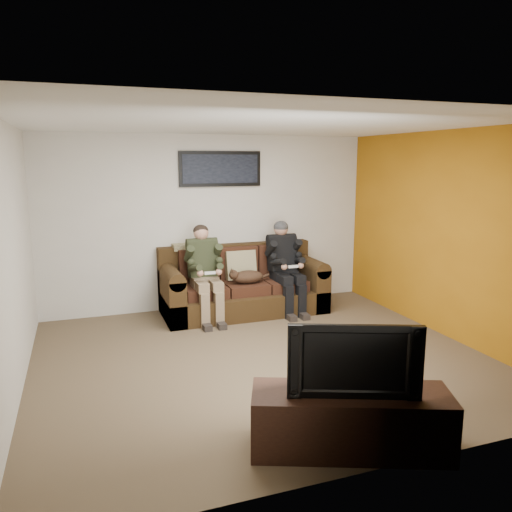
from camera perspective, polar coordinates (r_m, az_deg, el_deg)
name	(u,v)px	position (r m, az deg, el deg)	size (l,w,h in m)	color
floor	(262,358)	(5.82, 0.68, -11.58)	(5.00, 5.00, 0.00)	brown
ceiling	(262,124)	(5.39, 0.75, 14.89)	(5.00, 5.00, 0.00)	silver
wall_back	(211,222)	(7.59, -5.21, 3.83)	(5.00, 5.00, 0.00)	beige
wall_front	(377,299)	(3.49, 13.71, -4.77)	(5.00, 5.00, 0.00)	beige
wall_left	(10,261)	(5.17, -26.28, -0.54)	(4.50, 4.50, 0.00)	beige
wall_right	(448,235)	(6.74, 21.10, 2.27)	(4.50, 4.50, 0.00)	beige
accent_wall_right	(447,235)	(6.73, 21.03, 2.26)	(4.50, 4.50, 0.00)	#A76610
sofa	(242,287)	(7.46, -1.64, -3.54)	(2.37, 1.02, 0.97)	#34220F
throw_pillow	(241,265)	(7.43, -1.76, -1.05)	(0.45, 0.13, 0.43)	#9A8D64
throw_blanket	(189,247)	(7.44, -7.65, 1.06)	(0.48, 0.24, 0.09)	tan
person_left	(205,267)	(7.03, -5.90, -1.24)	(0.51, 0.87, 1.33)	#8B7357
person_right	(285,261)	(7.40, 3.33, -0.55)	(0.51, 0.86, 1.34)	black
cat	(247,277)	(7.20, -1.09, -2.37)	(0.66, 0.26, 0.24)	#492E1C
framed_poster	(220,169)	(7.54, -4.09, 9.91)	(1.25, 0.05, 0.52)	black
tv_stand	(350,421)	(4.13, 10.74, -18.04)	(1.52, 0.49, 0.48)	black
television	(353,357)	(3.90, 11.01, -11.26)	(0.99, 0.13, 0.57)	black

